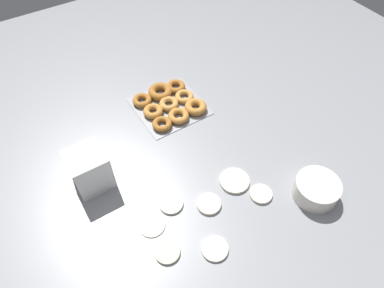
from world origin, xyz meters
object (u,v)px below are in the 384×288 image
(pancake_4, at_px, (171,204))
(donut_tray, at_px, (170,103))
(pancake_5, at_px, (234,181))
(container_stack, at_px, (90,169))
(pancake_1, at_px, (261,194))
(pancake_3, at_px, (167,252))
(batter_bowl, at_px, (316,189))
(pancake_2, at_px, (215,249))
(pancake_6, at_px, (152,225))
(pancake_0, at_px, (209,204))

(pancake_4, xyz_separation_m, donut_tray, (-0.24, -0.43, 0.01))
(pancake_5, height_order, container_stack, container_stack)
(container_stack, bearing_deg, pancake_4, 129.54)
(pancake_1, relative_size, pancake_3, 0.99)
(pancake_1, height_order, pancake_4, pancake_1)
(batter_bowl, relative_size, container_stack, 1.00)
(pancake_2, bearing_deg, batter_bowl, 177.00)
(pancake_4, bearing_deg, donut_tray, -119.17)
(pancake_5, distance_m, pancake_6, 0.34)
(donut_tray, bearing_deg, pancake_4, 60.83)
(pancake_4, bearing_deg, pancake_1, 154.67)
(batter_bowl, bearing_deg, donut_tray, -72.22)
(pancake_0, distance_m, pancake_2, 0.16)
(pancake_0, height_order, pancake_5, same)
(pancake_2, height_order, donut_tray, donut_tray)
(pancake_3, relative_size, batter_bowl, 0.52)
(pancake_4, xyz_separation_m, pancake_5, (-0.24, 0.04, 0.00))
(pancake_0, distance_m, pancake_3, 0.22)
(pancake_3, distance_m, pancake_5, 0.36)
(pancake_0, relative_size, pancake_3, 1.05)
(pancake_2, relative_size, pancake_6, 0.97)
(pancake_3, relative_size, donut_tray, 0.29)
(pancake_1, bearing_deg, container_stack, -37.49)
(pancake_2, height_order, pancake_3, same)
(pancake_6, bearing_deg, pancake_2, 126.16)
(pancake_1, distance_m, pancake_2, 0.27)
(pancake_5, bearing_deg, pancake_0, 12.65)
(pancake_4, distance_m, pancake_5, 0.25)
(pancake_3, bearing_deg, pancake_5, -163.28)
(donut_tray, distance_m, batter_bowl, 0.70)
(pancake_6, relative_size, container_stack, 0.58)
(pancake_3, bearing_deg, pancake_6, -91.08)
(pancake_6, bearing_deg, batter_bowl, 159.66)
(pancake_2, distance_m, pancake_5, 0.27)
(container_stack, bearing_deg, pancake_1, 142.51)
(pancake_0, height_order, pancake_6, pancake_0)
(pancake_0, relative_size, batter_bowl, 0.54)
(pancake_3, xyz_separation_m, donut_tray, (-0.34, -0.57, 0.01))
(pancake_1, xyz_separation_m, pancake_3, (0.39, 0.01, -0.00))
(pancake_2, xyz_separation_m, pancake_6, (0.13, -0.18, -0.00))
(donut_tray, relative_size, batter_bowl, 1.81)
(pancake_4, xyz_separation_m, batter_bowl, (-0.45, 0.24, 0.03))
(pancake_4, height_order, pancake_6, same)
(pancake_4, distance_m, pancake_6, 0.10)
(pancake_5, height_order, donut_tray, donut_tray)
(pancake_0, distance_m, container_stack, 0.44)
(pancake_2, bearing_deg, container_stack, -62.90)
(batter_bowl, bearing_deg, pancake_4, -27.72)
(pancake_0, bearing_deg, pancake_6, -10.27)
(pancake_2, bearing_deg, pancake_4, -80.19)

